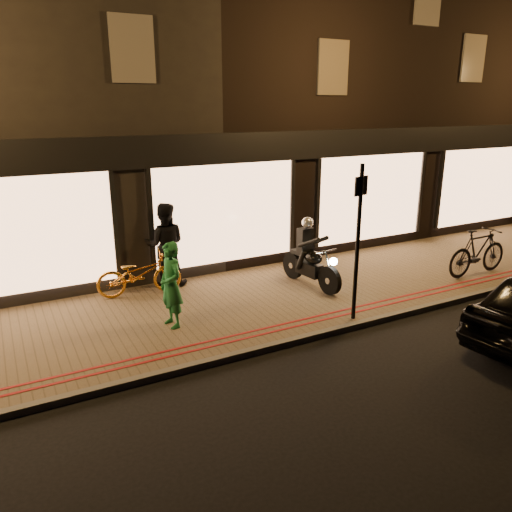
{
  "coord_description": "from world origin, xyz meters",
  "views": [
    {
      "loc": [
        -4.89,
        -6.79,
        4.14
      ],
      "look_at": [
        -0.21,
        1.99,
        1.1
      ],
      "focal_mm": 35.0,
      "sensor_mm": 36.0,
      "label": 1
    }
  ],
  "objects_px": {
    "sign_post": "(358,235)",
    "bicycle_gold": "(139,274)",
    "person_green": "(171,285)",
    "motorcycle": "(310,260)"
  },
  "relations": [
    {
      "from": "motorcycle",
      "to": "person_green",
      "type": "height_order",
      "value": "person_green"
    },
    {
      "from": "sign_post",
      "to": "person_green",
      "type": "distance_m",
      "value": 3.6
    },
    {
      "from": "sign_post",
      "to": "person_green",
      "type": "xyz_separation_m",
      "value": [
        -3.23,
        1.34,
        -0.86
      ]
    },
    {
      "from": "motorcycle",
      "to": "person_green",
      "type": "bearing_deg",
      "value": -176.1
    },
    {
      "from": "sign_post",
      "to": "person_green",
      "type": "bearing_deg",
      "value": 157.51
    },
    {
      "from": "sign_post",
      "to": "bicycle_gold",
      "type": "relative_size",
      "value": 1.65
    },
    {
      "from": "sign_post",
      "to": "bicycle_gold",
      "type": "bearing_deg",
      "value": 136.14
    },
    {
      "from": "bicycle_gold",
      "to": "motorcycle",
      "type": "bearing_deg",
      "value": -101.37
    },
    {
      "from": "sign_post",
      "to": "motorcycle",
      "type": "bearing_deg",
      "value": 81.99
    },
    {
      "from": "sign_post",
      "to": "bicycle_gold",
      "type": "distance_m",
      "value": 4.77
    }
  ]
}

